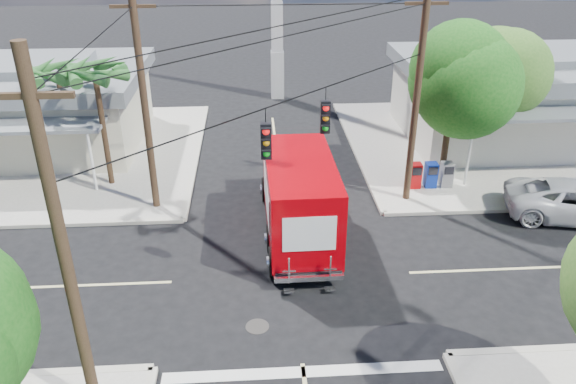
{
  "coord_description": "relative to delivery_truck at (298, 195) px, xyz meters",
  "views": [
    {
      "loc": [
        -1.15,
        -15.41,
        11.06
      ],
      "look_at": [
        0.0,
        2.0,
        2.2
      ],
      "focal_mm": 35.0,
      "sensor_mm": 36.0,
      "label": 1
    }
  ],
  "objects": [
    {
      "name": "ground",
      "position": [
        -0.43,
        -2.79,
        -1.66
      ],
      "size": [
        120.0,
        120.0,
        0.0
      ],
      "primitive_type": "plane",
      "color": "black",
      "rests_on": "ground"
    },
    {
      "name": "sidewalk_ne",
      "position": [
        10.45,
        8.09,
        -1.59
      ],
      "size": [
        14.12,
        14.12,
        0.14
      ],
      "color": "#A5A095",
      "rests_on": "ground"
    },
    {
      "name": "sidewalk_nw",
      "position": [
        -11.31,
        8.09,
        -1.59
      ],
      "size": [
        14.12,
        14.12,
        0.14
      ],
      "color": "#A5A095",
      "rests_on": "ground"
    },
    {
      "name": "road_markings",
      "position": [
        -0.43,
        -4.26,
        -1.66
      ],
      "size": [
        32.0,
        32.0,
        0.01
      ],
      "color": "beige",
      "rests_on": "ground"
    },
    {
      "name": "building_ne",
      "position": [
        12.07,
        9.18,
        0.66
      ],
      "size": [
        11.8,
        10.2,
        4.5
      ],
      "color": "silver",
      "rests_on": "sidewalk_ne"
    },
    {
      "name": "building_nw",
      "position": [
        -12.43,
        9.68,
        0.56
      ],
      "size": [
        10.8,
        10.2,
        4.3
      ],
      "color": "beige",
      "rests_on": "sidewalk_nw"
    },
    {
      "name": "radio_tower",
      "position": [
        0.07,
        17.21,
        3.98
      ],
      "size": [
        0.8,
        0.8,
        17.0
      ],
      "color": "silver",
      "rests_on": "ground"
    },
    {
      "name": "tree_ne_front",
      "position": [
        6.78,
        3.97,
        3.1
      ],
      "size": [
        4.21,
        4.14,
        6.66
      ],
      "color": "#422D1C",
      "rests_on": "sidewalk_ne"
    },
    {
      "name": "tree_ne_back",
      "position": [
        9.38,
        6.17,
        2.52
      ],
      "size": [
        3.77,
        3.66,
        5.82
      ],
      "color": "#422D1C",
      "rests_on": "sidewalk_ne"
    },
    {
      "name": "palm_nw_front",
      "position": [
        -7.93,
        4.71,
        3.38
      ],
      "size": [
        3.01,
        3.08,
        5.59
      ],
      "color": "#422D1C",
      "rests_on": "sidewalk_nw"
    },
    {
      "name": "palm_nw_back",
      "position": [
        -9.93,
        6.21,
        3.01
      ],
      "size": [
        3.01,
        3.08,
        5.19
      ],
      "color": "#422D1C",
      "rests_on": "sidewalk_nw"
    },
    {
      "name": "utility_poles",
      "position": [
        -2.01,
        -1.18,
        3.01
      ],
      "size": [
        12.0,
        10.68,
        9.0
      ],
      "color": "#473321",
      "rests_on": "ground"
    },
    {
      "name": "vending_boxes",
      "position": [
        6.07,
        3.41,
        -0.97
      ],
      "size": [
        1.9,
        0.5,
        1.1
      ],
      "color": "#AD070A",
      "rests_on": "sidewalk_ne"
    },
    {
      "name": "delivery_truck",
      "position": [
        0.0,
        0.0,
        0.0
      ],
      "size": [
        2.57,
        7.63,
        3.28
      ],
      "color": "black",
      "rests_on": "ground"
    }
  ]
}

